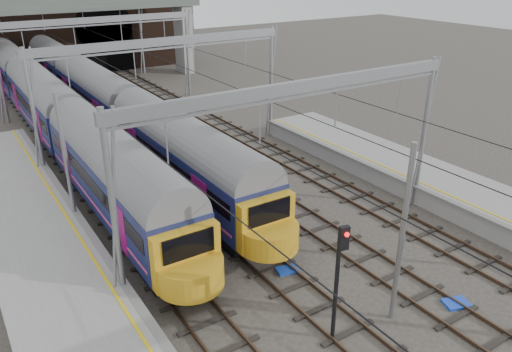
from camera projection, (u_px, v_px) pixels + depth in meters
ground at (434, 349)px, 17.26m from camera, size 160.00×160.00×0.00m
tracks at (222, 192)px, 28.77m from camera, size 14.40×80.00×0.22m
overhead_line at (168, 60)px, 31.12m from camera, size 16.80×80.00×8.00m
retaining_wall at (71, 36)px, 56.11m from camera, size 28.00×2.75×9.00m
overbridge at (67, 14)px, 49.67m from camera, size 28.00×3.00×9.25m
train_main at (71, 76)px, 45.55m from camera, size 2.78×64.34×4.79m
train_second at (45, 103)px, 37.06m from camera, size 2.80×48.58×4.82m
signal_near_left at (339, 269)px, 16.54m from camera, size 0.36×0.46×4.62m
equip_cover_a at (456, 303)px, 19.45m from camera, size 1.15×0.97×0.11m
equip_cover_b at (287, 270)px, 21.53m from camera, size 1.01×0.81×0.11m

